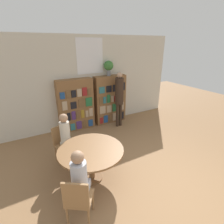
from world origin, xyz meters
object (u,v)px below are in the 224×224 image
librarian_standing (119,95)px  chair_left_side (63,142)px  reading_table (91,154)px  chair_near_camera (78,199)px  bookshelf_right (110,99)px  flower_vase (109,66)px  seated_reader_left (67,137)px  bookshelf_left (76,105)px  seated_reader_right (80,179)px

librarian_standing → chair_left_side: bearing=-155.8°
reading_table → chair_near_camera: chair_near_camera is taller
bookshelf_right → chair_near_camera: bearing=-125.7°
flower_vase → chair_near_camera: size_ratio=0.55×
chair_near_camera → librarian_standing: (2.43, 2.77, 0.63)m
seated_reader_left → bookshelf_right: bearing=-160.8°
bookshelf_left → chair_near_camera: size_ratio=1.87×
seated_reader_left → chair_left_side: bearing=-90.0°
bookshelf_left → seated_reader_left: (-0.79, -1.67, -0.13)m
reading_table → bookshelf_right: bearing=53.8°
chair_near_camera → librarian_standing: size_ratio=0.48×
bookshelf_left → seated_reader_right: bearing=-107.4°
flower_vase → seated_reader_left: (-2.02, -1.67, -1.30)m
chair_left_side → seated_reader_right: size_ratio=0.71×
flower_vase → chair_left_side: (-2.08, -1.50, -1.51)m
reading_table → chair_near_camera: (-0.57, -0.83, -0.12)m
bookshelf_right → reading_table: 3.03m
bookshelf_right → seated_reader_left: size_ratio=1.33×
bookshelf_left → reading_table: (-0.51, -2.44, -0.22)m
flower_vase → seated_reader_right: bearing=-125.2°
chair_left_side → librarian_standing: bearing=-175.5°
reading_table → chair_left_side: chair_left_side is taller
reading_table → librarian_standing: librarian_standing is taller
reading_table → chair_left_side: 1.02m
chair_left_side → reading_table: bearing=90.0°
bookshelf_right → seated_reader_left: (-2.06, -1.67, -0.13)m
flower_vase → seated_reader_left: 2.92m
bookshelf_left → flower_vase: (1.23, 0.01, 1.17)m
chair_near_camera → seated_reader_left: seated_reader_left is taller
bookshelf_right → librarian_standing: size_ratio=0.91×
flower_vase → librarian_standing: (0.12, -0.51, -0.88)m
seated_reader_right → reading_table: bearing=90.0°
bookshelf_right → librarian_standing: (0.08, -0.50, 0.29)m
flower_vase → librarian_standing: size_ratio=0.27×
bookshelf_right → chair_left_side: size_ratio=1.87×
bookshelf_left → reading_table: bearing=-101.8°
seated_reader_left → bookshelf_left: bearing=-135.0°
flower_vase → seated_reader_right: (-2.21, -3.13, -1.29)m
flower_vase → librarian_standing: 1.02m
chair_left_side → bookshelf_right: bearing=-164.6°
chair_left_side → librarian_standing: librarian_standing is taller
bookshelf_right → seated_reader_right: bookshelf_right is taller
reading_table → seated_reader_right: 0.84m
bookshelf_right → librarian_standing: librarian_standing is taller
reading_table → chair_near_camera: 1.02m
bookshelf_left → reading_table: 2.50m
bookshelf_right → chair_left_side: 2.62m
chair_left_side → librarian_standing: (2.20, 0.99, 0.63)m
seated_reader_left → librarian_standing: (2.14, 1.16, 0.42)m
seated_reader_right → librarian_standing: librarian_standing is taller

